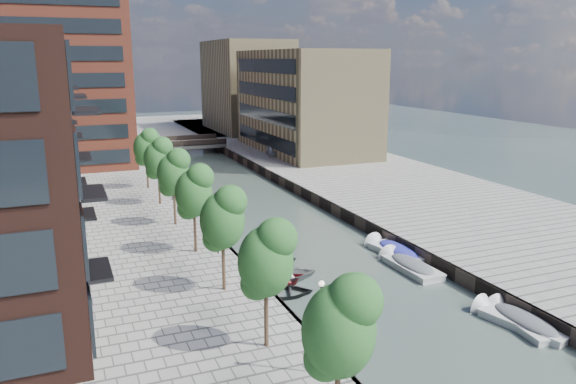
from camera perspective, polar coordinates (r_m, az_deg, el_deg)
water at (r=55.37m, az=-4.29°, el=-1.11°), size 300.00×300.00×0.00m
quay_right at (r=61.93m, az=9.91°, el=0.76°), size 20.00×140.00×1.00m
quay_wall_left at (r=53.74m, az=-10.49°, el=-1.20°), size 0.25×140.00×1.00m
quay_wall_right at (r=57.36m, az=1.50°, el=-0.05°), size 0.25×140.00×1.00m
far_closure at (r=113.03m, az=-13.87°, el=6.23°), size 80.00×40.00×1.00m
apartment_block at (r=41.58m, az=-27.01°, el=3.88°), size 8.00×38.00×14.00m
tower at (r=76.06m, az=-23.44°, el=13.96°), size 18.00×18.00×30.00m
tan_block_near at (r=80.13m, az=1.67°, el=9.21°), size 12.00×25.00×14.00m
tan_block_far at (r=104.32m, az=-4.23°, el=10.70°), size 12.00×20.00×16.00m
bridge at (r=85.55m, az=-11.02°, el=4.78°), size 13.00×6.00×1.30m
tree_0 at (r=19.02m, az=5.18°, el=-13.26°), size 2.50×2.50×5.95m
tree_1 at (r=24.92m, az=-2.29°, el=-6.60°), size 2.50×2.50×5.95m
tree_2 at (r=31.28m, az=-6.70°, el=-2.50°), size 2.50×2.50×5.95m
tree_3 at (r=37.86m, az=-9.59°, el=0.20°), size 2.50×2.50×5.95m
tree_4 at (r=44.58m, az=-11.61°, el=2.10°), size 2.50×2.50×5.95m
tree_5 at (r=51.36m, az=-13.10°, el=3.49°), size 2.50×2.50×5.95m
tree_6 at (r=58.20m, az=-14.25°, el=4.56°), size 2.50×2.50×5.95m
lamp_0 at (r=23.54m, az=3.38°, el=-12.61°), size 0.24×0.24×4.12m
lamp_1 at (r=37.67m, az=-7.21°, el=-2.61°), size 0.24×0.24×4.12m
lamp_2 at (r=52.87m, az=-11.79°, el=1.86°), size 0.24×0.24×4.12m
sloop_1 at (r=34.18m, az=-0.88°, el=-10.46°), size 4.81×4.06×0.85m
sloop_2 at (r=35.58m, az=-1.22°, el=-9.48°), size 4.78×3.83×0.88m
sloop_3 at (r=36.52m, az=-1.02°, el=-8.85°), size 5.65×4.47×1.05m
sloop_4 at (r=38.09m, az=-2.13°, el=-7.90°), size 5.39×4.29×1.00m
motorboat_1 at (r=33.04m, az=22.21°, el=-12.01°), size 2.99×5.42×1.71m
motorboat_2 at (r=33.35m, az=22.21°, el=-11.99°), size 2.16×4.79×1.54m
motorboat_3 at (r=41.73m, az=10.67°, el=-5.89°), size 2.50×5.48×1.76m
motorboat_4 at (r=39.07m, az=12.08°, el=-7.31°), size 1.93×5.28×1.75m
car at (r=76.58m, az=-1.51°, el=4.28°), size 2.34×4.37×1.41m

